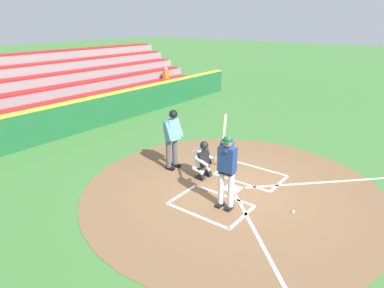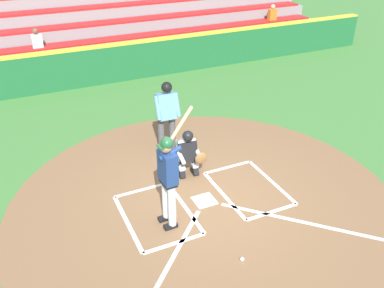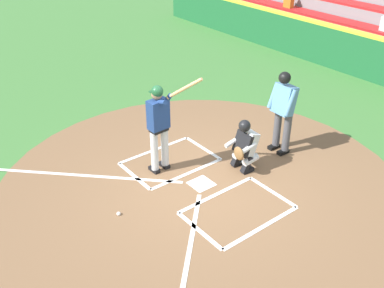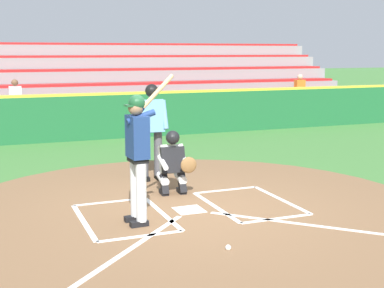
# 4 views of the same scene
# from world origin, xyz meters

# --- Properties ---
(ground_plane) EXTENTS (120.00, 120.00, 0.00)m
(ground_plane) POSITION_xyz_m (0.00, 0.00, 0.00)
(ground_plane) COLOR #427A38
(dirt_circle) EXTENTS (8.00, 8.00, 0.01)m
(dirt_circle) POSITION_xyz_m (0.00, 0.00, 0.01)
(dirt_circle) COLOR brown
(dirt_circle) RESTS_ON ground
(home_plate_and_chalk) EXTENTS (7.93, 4.91, 0.01)m
(home_plate_and_chalk) POSITION_xyz_m (0.00, 0.88, 0.01)
(home_plate_and_chalk) COLOR white
(home_plate_and_chalk) RESTS_ON dirt_circle
(batter) EXTENTS (0.91, 0.75, 2.13)m
(batter) POSITION_xyz_m (0.91, 0.33, 1.10)
(batter) COLOR silver
(batter) RESTS_ON ground
(catcher) EXTENTS (0.59, 0.63, 1.13)m
(catcher) POSITION_xyz_m (-0.10, -1.02, 0.59)
(catcher) COLOR black
(catcher) RESTS_ON ground
(plate_umpire) EXTENTS (0.59, 0.42, 1.86)m
(plate_umpire) POSITION_xyz_m (-0.06, -2.15, 1.08)
(plate_umpire) COLOR #4C4C51
(plate_umpire) RESTS_ON ground
(baseball) EXTENTS (0.07, 0.07, 0.07)m
(baseball) POSITION_xyz_m (0.16, 1.77, 0.04)
(baseball) COLOR white
(baseball) RESTS_ON ground
(backstop_wall) EXTENTS (22.00, 0.36, 1.31)m
(backstop_wall) POSITION_xyz_m (0.00, -7.50, 0.65)
(backstop_wall) COLOR #1E6033
(backstop_wall) RESTS_ON ground
(bleacher_stand) EXTENTS (20.00, 5.10, 2.78)m
(bleacher_stand) POSITION_xyz_m (0.00, -11.33, 1.00)
(bleacher_stand) COLOR gray
(bleacher_stand) RESTS_ON ground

